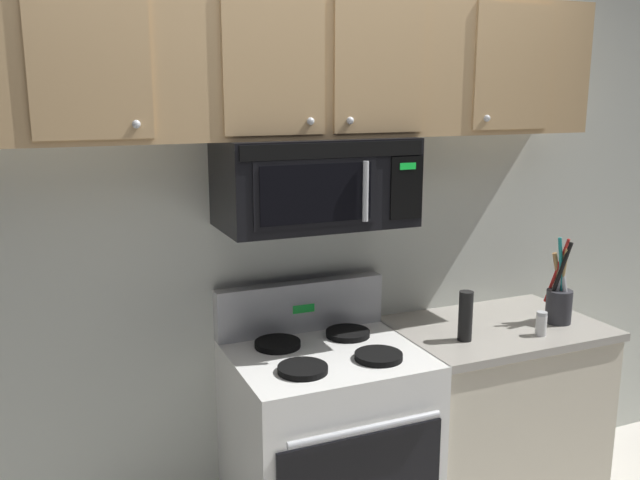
% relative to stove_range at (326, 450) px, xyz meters
% --- Properties ---
extents(back_wall, '(5.20, 0.10, 2.70)m').
position_rel_stove_range_xyz_m(back_wall, '(0.00, 0.37, 0.88)').
color(back_wall, silver).
rests_on(back_wall, ground_plane).
extents(stove_range, '(0.76, 0.69, 1.12)m').
position_rel_stove_range_xyz_m(stove_range, '(0.00, 0.00, 0.00)').
color(stove_range, white).
rests_on(stove_range, ground_plane).
extents(over_range_microwave, '(0.76, 0.43, 0.35)m').
position_rel_stove_range_xyz_m(over_range_microwave, '(-0.00, 0.12, 1.11)').
color(over_range_microwave, black).
extents(upper_cabinets, '(2.50, 0.36, 0.55)m').
position_rel_stove_range_xyz_m(upper_cabinets, '(-0.00, 0.15, 1.56)').
color(upper_cabinets, tan).
extents(counter_segment, '(0.93, 0.65, 0.90)m').
position_rel_stove_range_xyz_m(counter_segment, '(0.84, 0.01, -0.02)').
color(counter_segment, beige).
rests_on(counter_segment, ground_plane).
extents(utensil_crock_charcoal, '(0.11, 0.13, 0.40)m').
position_rel_stove_range_xyz_m(utensil_crock_charcoal, '(1.11, -0.08, 0.54)').
color(utensil_crock_charcoal, '#2D2D33').
rests_on(utensil_crock_charcoal, counter_segment).
extents(salt_shaker, '(0.05, 0.05, 0.11)m').
position_rel_stove_range_xyz_m(salt_shaker, '(0.93, -0.18, 0.48)').
color(salt_shaker, white).
rests_on(salt_shaker, counter_segment).
extents(pepper_mill, '(0.06, 0.06, 0.21)m').
position_rel_stove_range_xyz_m(pepper_mill, '(0.59, -0.10, 0.54)').
color(pepper_mill, black).
rests_on(pepper_mill, counter_segment).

